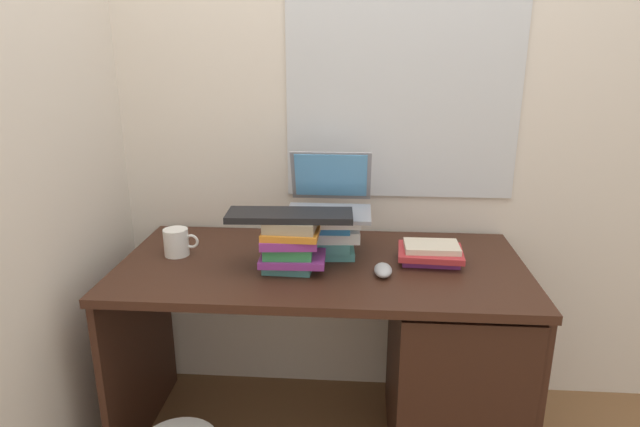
# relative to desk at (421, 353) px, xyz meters

# --- Properties ---
(wall_back) EXTENTS (6.00, 0.06, 2.60)m
(wall_back) POSITION_rel_desk_xyz_m (-0.36, 0.42, 0.90)
(wall_back) COLOR silver
(wall_back) RESTS_ON ground
(wall_left) EXTENTS (0.05, 6.00, 2.60)m
(wall_left) POSITION_rel_desk_xyz_m (-1.23, 0.03, 0.90)
(wall_left) COLOR beige
(wall_left) RESTS_ON ground
(desk) EXTENTS (1.43, 0.70, 0.74)m
(desk) POSITION_rel_desk_xyz_m (0.00, 0.00, 0.00)
(desk) COLOR #381E14
(desk) RESTS_ON ground
(book_stack_tall) EXTENTS (0.23, 0.20, 0.15)m
(book_stack_tall) POSITION_rel_desk_xyz_m (-0.35, 0.10, 0.42)
(book_stack_tall) COLOR teal
(book_stack_tall) RESTS_ON desk
(book_stack_keyboard_riser) EXTENTS (0.23, 0.18, 0.18)m
(book_stack_keyboard_riser) POSITION_rel_desk_xyz_m (-0.47, -0.04, 0.43)
(book_stack_keyboard_riser) COLOR teal
(book_stack_keyboard_riser) RESTS_ON desk
(book_stack_side) EXTENTS (0.23, 0.19, 0.07)m
(book_stack_side) POSITION_rel_desk_xyz_m (0.02, 0.06, 0.37)
(book_stack_side) COLOR #8C338C
(book_stack_side) RESTS_ON desk
(laptop) EXTENTS (0.30, 0.29, 0.21)m
(laptop) POSITION_rel_desk_xyz_m (-0.34, 0.16, 0.54)
(laptop) COLOR gray
(laptop) RESTS_ON book_stack_tall
(keyboard) EXTENTS (0.43, 0.16, 0.02)m
(keyboard) POSITION_rel_desk_xyz_m (-0.47, -0.04, 0.53)
(keyboard) COLOR black
(keyboard) RESTS_ON book_stack_keyboard_riser
(computer_mouse) EXTENTS (0.06, 0.10, 0.04)m
(computer_mouse) POSITION_rel_desk_xyz_m (-0.15, -0.07, 0.35)
(computer_mouse) COLOR #A5A8AD
(computer_mouse) RESTS_ON desk
(mug) EXTENTS (0.13, 0.09, 0.10)m
(mug) POSITION_rel_desk_xyz_m (-0.90, 0.06, 0.39)
(mug) COLOR white
(mug) RESTS_ON desk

